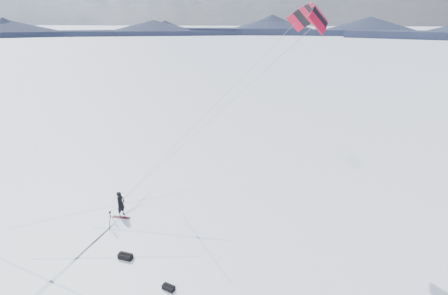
% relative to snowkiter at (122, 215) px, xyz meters
% --- Properties ---
extents(ground, '(1800.00, 1800.00, 0.00)m').
position_rel_snowkiter_xyz_m(ground, '(1.12, -3.13, 0.00)').
color(ground, white).
extents(horizon_hills, '(704.00, 705.94, 9.44)m').
position_rel_snowkiter_xyz_m(horizon_hills, '(1.12, -3.13, 4.00)').
color(horizon_hills, '#191D33').
rests_on(horizon_hills, ground).
extents(snow_tracks, '(17.62, 10.25, 0.01)m').
position_rel_snowkiter_xyz_m(snow_tracks, '(1.44, -3.12, 0.00)').
color(snow_tracks, '#B0C3E4').
rests_on(snow_tracks, ground).
extents(snowkiter, '(0.59, 0.77, 1.91)m').
position_rel_snowkiter_xyz_m(snowkiter, '(0.00, 0.00, 0.00)').
color(snowkiter, black).
rests_on(snowkiter, ground).
extents(snowboard, '(1.35, 0.30, 0.04)m').
position_rel_snowkiter_xyz_m(snowboard, '(0.08, -0.27, 0.02)').
color(snowboard, maroon).
rests_on(snowboard, ground).
extents(tripod, '(0.63, 0.56, 1.34)m').
position_rel_snowkiter_xyz_m(tripod, '(0.10, -1.59, 0.86)').
color(tripod, black).
rests_on(tripod, ground).
extents(gear_bag_a, '(0.87, 0.48, 0.37)m').
position_rel_snowkiter_xyz_m(gear_bag_a, '(2.43, -4.17, 0.17)').
color(gear_bag_a, black).
rests_on(gear_bag_a, ground).
extents(gear_bag_b, '(0.73, 0.50, 0.31)m').
position_rel_snowkiter_xyz_m(gear_bag_b, '(5.79, -5.89, 0.13)').
color(gear_bag_b, black).
rests_on(gear_bag_b, ground).
extents(power_kite, '(13.30, 5.56, 13.03)m').
position_rel_snowkiter_xyz_m(power_kite, '(12.04, 2.96, 13.26)').
color(power_kite, red).
rests_on(power_kite, ground).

